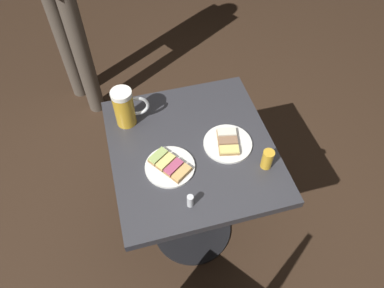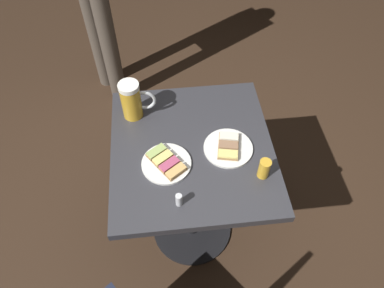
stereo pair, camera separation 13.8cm
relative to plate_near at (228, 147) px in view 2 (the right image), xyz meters
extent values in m
plane|color=#382619|center=(-0.14, 0.02, -0.77)|extent=(6.00, 6.00, 0.00)
cylinder|color=black|center=(-0.14, 0.02, -0.77)|extent=(0.44, 0.44, 0.01)
cylinder|color=black|center=(-0.14, 0.02, -0.39)|extent=(0.09, 0.09, 0.73)
cube|color=#333338|center=(-0.14, 0.02, -0.03)|extent=(0.66, 0.70, 0.04)
cylinder|color=white|center=(0.00, 0.00, 0.00)|extent=(0.20, 0.20, 0.01)
cube|color=#9E7547|center=(0.01, 0.04, 0.01)|extent=(0.09, 0.06, 0.01)
cube|color=white|center=(0.01, 0.04, 0.02)|extent=(0.08, 0.05, 0.01)
cube|color=#9E7547|center=(0.00, 0.00, 0.01)|extent=(0.09, 0.06, 0.01)
cube|color=#997051|center=(0.00, 0.00, 0.02)|extent=(0.08, 0.05, 0.01)
cube|color=#9E7547|center=(-0.01, -0.04, 0.01)|extent=(0.09, 0.06, 0.01)
cube|color=#EFE07A|center=(-0.01, -0.04, 0.02)|extent=(0.08, 0.05, 0.01)
cylinder|color=white|center=(-0.25, -0.05, 0.00)|extent=(0.20, 0.20, 0.01)
cube|color=#9E7547|center=(-0.29, 0.00, 0.01)|extent=(0.09, 0.08, 0.01)
cube|color=#ADC66B|center=(-0.29, 0.00, 0.02)|extent=(0.08, 0.07, 0.01)
cube|color=#9E7547|center=(-0.26, -0.03, 0.01)|extent=(0.09, 0.08, 0.01)
cube|color=#EFE07A|center=(-0.26, -0.03, 0.02)|extent=(0.08, 0.07, 0.01)
cube|color=#9E7547|center=(-0.24, -0.07, 0.01)|extent=(0.09, 0.08, 0.01)
cube|color=#BC4C70|center=(-0.24, -0.07, 0.02)|extent=(0.08, 0.07, 0.01)
cube|color=#9E7547|center=(-0.22, -0.10, 0.01)|extent=(0.09, 0.08, 0.01)
cube|color=#E5B266|center=(-0.22, -0.10, 0.02)|extent=(0.08, 0.07, 0.01)
cylinder|color=gold|center=(-0.38, 0.23, 0.07)|extent=(0.08, 0.08, 0.16)
cylinder|color=white|center=(-0.38, 0.23, 0.16)|extent=(0.09, 0.09, 0.02)
torus|color=silver|center=(-0.32, 0.23, 0.08)|extent=(0.10, 0.02, 0.10)
cylinder|color=gold|center=(0.11, -0.14, 0.03)|extent=(0.04, 0.04, 0.09)
cylinder|color=silver|center=(-0.22, -0.23, 0.02)|extent=(0.02, 0.02, 0.06)
cylinder|color=#51473D|center=(-0.57, 1.13, -0.31)|extent=(0.11, 0.11, 0.92)
cylinder|color=#51473D|center=(-0.67, 1.33, -0.31)|extent=(0.11, 0.11, 0.92)
camera|label=1|loc=(-0.38, -0.83, 1.15)|focal=33.68mm
camera|label=2|loc=(-0.24, -0.86, 1.15)|focal=33.68mm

